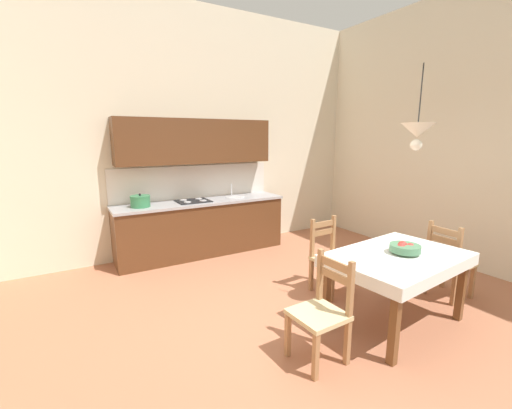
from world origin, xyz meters
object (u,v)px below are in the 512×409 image
at_px(dining_chair_kitchen_side, 330,258).
at_px(pendant_lamp, 417,131).
at_px(dining_table, 397,266).
at_px(kitchen_cabinetry, 200,203).
at_px(dining_chair_tv_side, 322,312).
at_px(fruit_bowl, 405,248).
at_px(dining_chair_window_side, 449,262).

bearing_deg(dining_chair_kitchen_side, pendant_lamp, -76.75).
relative_size(dining_table, dining_chair_kitchen_side, 1.61).
xyz_separation_m(kitchen_cabinetry, pendant_lamp, (1.08, -3.05, 1.12)).
height_order(kitchen_cabinetry, dining_chair_tv_side, kitchen_cabinetry).
bearing_deg(kitchen_cabinetry, fruit_bowl, -71.88).
bearing_deg(pendant_lamp, kitchen_cabinetry, 109.43).
height_order(dining_table, dining_chair_window_side, dining_chair_window_side).
bearing_deg(kitchen_cabinetry, dining_table, -72.84).
height_order(dining_table, dining_chair_kitchen_side, dining_chair_kitchen_side).
bearing_deg(dining_chair_tv_side, dining_chair_kitchen_side, 44.39).
distance_m(dining_chair_kitchen_side, fruit_bowl, 1.00).
bearing_deg(fruit_bowl, dining_chair_kitchen_side, 98.72).
bearing_deg(fruit_bowl, pendant_lamp, 21.54).
xyz_separation_m(dining_chair_kitchen_side, fruit_bowl, (0.14, -0.92, 0.37)).
bearing_deg(pendant_lamp, dining_chair_window_side, 3.41).
height_order(kitchen_cabinetry, fruit_bowl, kitchen_cabinetry).
xyz_separation_m(kitchen_cabinetry, dining_chair_window_side, (1.99, -3.00, -0.41)).
distance_m(kitchen_cabinetry, dining_chair_window_side, 3.62).
xyz_separation_m(fruit_bowl, pendant_lamp, (0.07, 0.03, 1.16)).
relative_size(dining_table, dining_chair_tv_side, 1.61).
bearing_deg(dining_chair_window_side, kitchen_cabinetry, 123.60).
height_order(dining_chair_kitchen_side, fruit_bowl, dining_chair_kitchen_side).
relative_size(kitchen_cabinetry, pendant_lamp, 3.45).
bearing_deg(dining_chair_tv_side, pendant_lamp, 3.33).
relative_size(fruit_bowl, pendant_lamp, 0.37).
xyz_separation_m(dining_table, dining_chair_tv_side, (-1.05, -0.07, -0.19)).
bearing_deg(kitchen_cabinetry, dining_chair_tv_side, -92.05).
bearing_deg(dining_chair_window_side, fruit_bowl, -175.25).
relative_size(dining_chair_kitchen_side, dining_chair_window_side, 1.00).
relative_size(kitchen_cabinetry, dining_chair_kitchen_side, 2.98).
bearing_deg(dining_table, dining_chair_tv_side, -176.30).
height_order(dining_table, dining_chair_tv_side, dining_chair_tv_side).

